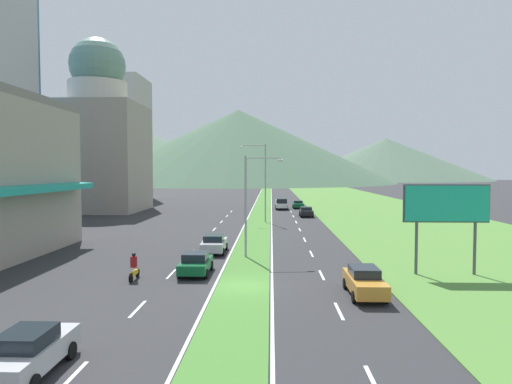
% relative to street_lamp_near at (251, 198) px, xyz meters
% --- Properties ---
extents(ground_plane, '(600.00, 600.00, 0.00)m').
position_rel_street_lamp_near_xyz_m(ground_plane, '(-0.03, -9.21, -4.81)').
color(ground_plane, '#2D2D30').
extents(grass_median, '(3.20, 240.00, 0.06)m').
position_rel_street_lamp_near_xyz_m(grass_median, '(-0.03, 50.79, -4.78)').
color(grass_median, '#477F33').
rests_on(grass_median, ground_plane).
extents(grass_verge_right, '(24.00, 240.00, 0.06)m').
position_rel_street_lamp_near_xyz_m(grass_verge_right, '(20.57, 50.79, -4.78)').
color(grass_verge_right, '#518438').
rests_on(grass_verge_right, ground_plane).
extents(lane_dash_left_1, '(0.16, 2.80, 0.01)m').
position_rel_street_lamp_near_xyz_m(lane_dash_left_1, '(-5.13, -21.49, -4.80)').
color(lane_dash_left_1, silver).
rests_on(lane_dash_left_1, ground_plane).
extents(lane_dash_left_2, '(0.16, 2.80, 0.01)m').
position_rel_street_lamp_near_xyz_m(lane_dash_left_2, '(-5.13, -13.78, -4.80)').
color(lane_dash_left_2, silver).
rests_on(lane_dash_left_2, ground_plane).
extents(lane_dash_left_3, '(0.16, 2.80, 0.01)m').
position_rel_street_lamp_near_xyz_m(lane_dash_left_3, '(-5.13, -6.06, -4.80)').
color(lane_dash_left_3, silver).
rests_on(lane_dash_left_3, ground_plane).
extents(lane_dash_left_4, '(0.16, 2.80, 0.01)m').
position_rel_street_lamp_near_xyz_m(lane_dash_left_4, '(-5.13, 1.66, -4.80)').
color(lane_dash_left_4, silver).
rests_on(lane_dash_left_4, ground_plane).
extents(lane_dash_left_5, '(0.16, 2.80, 0.01)m').
position_rel_street_lamp_near_xyz_m(lane_dash_left_5, '(-5.13, 9.37, -4.80)').
color(lane_dash_left_5, silver).
rests_on(lane_dash_left_5, ground_plane).
extents(lane_dash_left_6, '(0.16, 2.80, 0.01)m').
position_rel_street_lamp_near_xyz_m(lane_dash_left_6, '(-5.13, 17.09, -4.80)').
color(lane_dash_left_6, silver).
rests_on(lane_dash_left_6, ground_plane).
extents(lane_dash_left_7, '(0.16, 2.80, 0.01)m').
position_rel_street_lamp_near_xyz_m(lane_dash_left_7, '(-5.13, 24.80, -4.80)').
color(lane_dash_left_7, silver).
rests_on(lane_dash_left_7, ground_plane).
extents(lane_dash_left_8, '(0.16, 2.80, 0.01)m').
position_rel_street_lamp_near_xyz_m(lane_dash_left_8, '(-5.13, 32.52, -4.80)').
color(lane_dash_left_8, silver).
rests_on(lane_dash_left_8, ground_plane).
extents(lane_dash_left_9, '(0.16, 2.80, 0.01)m').
position_rel_street_lamp_near_xyz_m(lane_dash_left_9, '(-5.13, 40.24, -4.80)').
color(lane_dash_left_9, silver).
rests_on(lane_dash_left_9, ground_plane).
extents(lane_dash_right_1, '(0.16, 2.80, 0.01)m').
position_rel_street_lamp_near_xyz_m(lane_dash_right_1, '(5.07, -21.49, -4.80)').
color(lane_dash_right_1, silver).
rests_on(lane_dash_right_1, ground_plane).
extents(lane_dash_right_2, '(0.16, 2.80, 0.01)m').
position_rel_street_lamp_near_xyz_m(lane_dash_right_2, '(5.07, -13.78, -4.80)').
color(lane_dash_right_2, silver).
rests_on(lane_dash_right_2, ground_plane).
extents(lane_dash_right_3, '(0.16, 2.80, 0.01)m').
position_rel_street_lamp_near_xyz_m(lane_dash_right_3, '(5.07, -6.06, -4.80)').
color(lane_dash_right_3, silver).
rests_on(lane_dash_right_3, ground_plane).
extents(lane_dash_right_4, '(0.16, 2.80, 0.01)m').
position_rel_street_lamp_near_xyz_m(lane_dash_right_4, '(5.07, 1.66, -4.80)').
color(lane_dash_right_4, silver).
rests_on(lane_dash_right_4, ground_plane).
extents(lane_dash_right_5, '(0.16, 2.80, 0.01)m').
position_rel_street_lamp_near_xyz_m(lane_dash_right_5, '(5.07, 9.37, -4.80)').
color(lane_dash_right_5, silver).
rests_on(lane_dash_right_5, ground_plane).
extents(lane_dash_right_6, '(0.16, 2.80, 0.01)m').
position_rel_street_lamp_near_xyz_m(lane_dash_right_6, '(5.07, 17.09, -4.80)').
color(lane_dash_right_6, silver).
rests_on(lane_dash_right_6, ground_plane).
extents(lane_dash_right_7, '(0.16, 2.80, 0.01)m').
position_rel_street_lamp_near_xyz_m(lane_dash_right_7, '(5.07, 24.80, -4.80)').
color(lane_dash_right_7, silver).
rests_on(lane_dash_right_7, ground_plane).
extents(lane_dash_right_8, '(0.16, 2.80, 0.01)m').
position_rel_street_lamp_near_xyz_m(lane_dash_right_8, '(5.07, 32.52, -4.80)').
color(lane_dash_right_8, silver).
rests_on(lane_dash_right_8, ground_plane).
extents(lane_dash_right_9, '(0.16, 2.80, 0.01)m').
position_rel_street_lamp_near_xyz_m(lane_dash_right_9, '(5.07, 40.24, -4.80)').
color(lane_dash_right_9, silver).
rests_on(lane_dash_right_9, ground_plane).
extents(edge_line_median_left, '(0.16, 240.00, 0.01)m').
position_rel_street_lamp_near_xyz_m(edge_line_median_left, '(-1.78, 50.79, -4.80)').
color(edge_line_median_left, silver).
rests_on(edge_line_median_left, ground_plane).
extents(edge_line_median_right, '(0.16, 240.00, 0.01)m').
position_rel_street_lamp_near_xyz_m(edge_line_median_right, '(1.72, 50.79, -4.80)').
color(edge_line_median_right, silver).
rests_on(edge_line_median_right, ground_plane).
extents(domed_building, '(14.71, 14.71, 29.63)m').
position_rel_street_lamp_near_xyz_m(domed_building, '(-28.09, 40.72, 7.66)').
color(domed_building, '#9E9384').
rests_on(domed_building, ground_plane).
extents(midrise_colored, '(13.34, 13.34, 28.62)m').
position_rel_street_lamp_near_xyz_m(midrise_colored, '(-34.69, 69.12, 9.50)').
color(midrise_colored, '#B7B2A8').
rests_on(midrise_colored, ground_plane).
extents(hill_far_left, '(217.89, 217.89, 33.60)m').
position_rel_street_lamp_near_xyz_m(hill_far_left, '(-88.60, 245.63, 11.99)').
color(hill_far_left, '#516B56').
rests_on(hill_far_left, ground_plane).
extents(hill_far_center, '(174.58, 174.58, 41.34)m').
position_rel_street_lamp_near_xyz_m(hill_far_center, '(-16.94, 220.59, 15.86)').
color(hill_far_center, '#47664C').
rests_on(hill_far_center, ground_plane).
extents(hill_far_right, '(142.20, 142.20, 29.91)m').
position_rel_street_lamp_near_xyz_m(hill_far_right, '(84.24, 290.75, 10.15)').
color(hill_far_right, '#516B56').
rests_on(hill_far_right, ground_plane).
extents(street_lamp_near, '(3.20, 0.50, 8.21)m').
position_rel_street_lamp_near_xyz_m(street_lamp_near, '(0.00, 0.00, 0.00)').
color(street_lamp_near, '#99999E').
rests_on(street_lamp_near, ground_plane).
extents(street_lamp_mid, '(3.50, 0.28, 10.55)m').
position_rel_street_lamp_near_xyz_m(street_lamp_mid, '(0.52, 24.15, 1.24)').
color(street_lamp_mid, '#99999E').
rests_on(street_lamp_mid, ground_plane).
extents(billboard_roadside, '(5.73, 0.28, 6.13)m').
position_rel_street_lamp_near_xyz_m(billboard_roadside, '(13.37, -5.82, -0.21)').
color(billboard_roadside, '#4C4C51').
rests_on(billboard_roadside, ground_plane).
extents(car_0, '(1.87, 4.31, 1.62)m').
position_rel_street_lamp_near_xyz_m(car_0, '(-6.67, -21.23, -4.00)').
color(car_0, '#B2B2B7').
rests_on(car_0, ground_plane).
extents(car_1, '(1.90, 4.65, 1.60)m').
position_rel_street_lamp_near_xyz_m(car_1, '(6.92, -10.90, -4.00)').
color(car_1, '#C6842D').
rests_on(car_1, ground_plane).
extents(car_2, '(1.99, 4.26, 1.41)m').
position_rel_street_lamp_near_xyz_m(car_2, '(6.65, 46.98, -4.07)').
color(car_2, '#0C5128').
rests_on(car_2, ground_plane).
extents(car_3, '(2.00, 4.38, 1.56)m').
position_rel_street_lamp_near_xyz_m(car_3, '(-3.21, 1.87, -4.02)').
color(car_3, '#B2B2B7').
rests_on(car_3, ground_plane).
extents(car_4, '(2.02, 4.20, 1.48)m').
position_rel_street_lamp_near_xyz_m(car_4, '(7.00, 32.17, -4.05)').
color(car_4, black).
rests_on(car_4, ground_plane).
extents(car_5, '(1.98, 4.09, 1.51)m').
position_rel_street_lamp_near_xyz_m(car_5, '(-3.45, -6.10, -4.05)').
color(car_5, '#0C5128').
rests_on(car_5, ground_plane).
extents(pickup_truck_0, '(2.18, 5.40, 2.00)m').
position_rel_street_lamp_near_xyz_m(pickup_truck_0, '(3.53, 44.73, -3.83)').
color(pickup_truck_0, silver).
rests_on(pickup_truck_0, ground_plane).
extents(motorcycle_rider, '(0.36, 2.00, 1.80)m').
position_rel_street_lamp_near_xyz_m(motorcycle_rider, '(-7.13, -7.86, -4.06)').
color(motorcycle_rider, black).
rests_on(motorcycle_rider, ground_plane).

